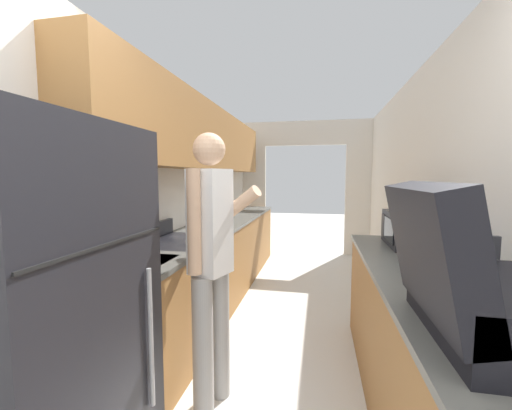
% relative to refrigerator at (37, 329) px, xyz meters
% --- Properties ---
extents(wall_left, '(0.38, 7.89, 2.50)m').
position_rel_refrigerator_xyz_m(wall_left, '(-0.29, 2.03, 0.71)').
color(wall_left, white).
rests_on(wall_left, ground_plane).
extents(wall_right, '(0.06, 7.89, 2.50)m').
position_rel_refrigerator_xyz_m(wall_right, '(2.08, 1.61, 0.41)').
color(wall_right, white).
rests_on(wall_right, ground_plane).
extents(wall_far_with_doorway, '(2.80, 0.06, 2.50)m').
position_rel_refrigerator_xyz_m(wall_far_with_doorway, '(0.85, 4.99, 0.59)').
color(wall_far_with_doorway, white).
rests_on(wall_far_with_doorway, ground_plane).
extents(counter_left, '(0.62, 4.27, 0.91)m').
position_rel_refrigerator_xyz_m(counter_left, '(-0.05, 2.77, -0.38)').
color(counter_left, '#9E6B38').
rests_on(counter_left, ground_plane).
extents(counter_right, '(0.62, 2.35, 0.91)m').
position_rel_refrigerator_xyz_m(counter_right, '(1.75, 0.88, -0.38)').
color(counter_right, '#9E6B38').
rests_on(counter_right, ground_plane).
extents(refrigerator, '(0.72, 0.79, 1.68)m').
position_rel_refrigerator_xyz_m(refrigerator, '(0.00, 0.00, 0.00)').
color(refrigerator, black).
rests_on(refrigerator, ground_plane).
extents(range_oven, '(0.66, 0.76, 1.05)m').
position_rel_refrigerator_xyz_m(range_oven, '(-0.04, 1.48, -0.38)').
color(range_oven, black).
rests_on(range_oven, ground_plane).
extents(person, '(0.55, 0.45, 1.73)m').
position_rel_refrigerator_xyz_m(person, '(0.47, 0.79, 0.10)').
color(person, '#9E9E9E').
rests_on(person, ground_plane).
extents(suitcase, '(0.56, 0.64, 0.54)m').
position_rel_refrigerator_xyz_m(suitcase, '(1.67, 0.14, 0.24)').
color(suitcase, black).
rests_on(suitcase, counter_right).
extents(microwave, '(0.36, 0.54, 0.27)m').
position_rel_refrigerator_xyz_m(microwave, '(1.85, 1.63, 0.20)').
color(microwave, black).
rests_on(microwave, counter_right).
extents(book_stack, '(0.26, 0.32, 0.10)m').
position_rel_refrigerator_xyz_m(book_stack, '(1.79, 0.89, 0.12)').
color(book_stack, '#33894C').
rests_on(book_stack, counter_right).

